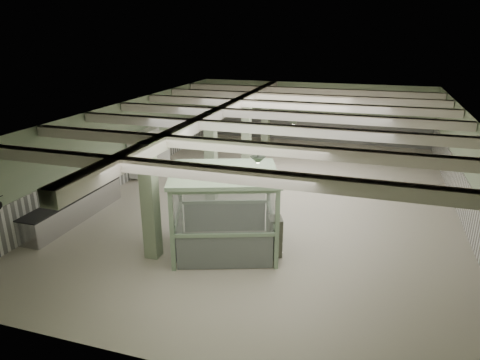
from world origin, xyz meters
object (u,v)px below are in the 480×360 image
(walkin_cooler, at_px, (145,155))
(guard_booth, at_px, (224,198))
(filing_cabinet, at_px, (275,236))
(prep_counter, at_px, (75,207))

(walkin_cooler, height_order, guard_booth, guard_booth)
(guard_booth, height_order, filing_cabinet, guard_booth)
(walkin_cooler, distance_m, filing_cabinet, 9.59)
(walkin_cooler, bearing_deg, guard_booth, -44.33)
(prep_counter, distance_m, walkin_cooler, 5.44)
(prep_counter, distance_m, guard_booth, 6.14)
(prep_counter, xyz_separation_m, guard_booth, (5.98, -0.51, 1.29))
(prep_counter, relative_size, guard_booth, 1.21)
(guard_booth, distance_m, filing_cabinet, 1.95)
(prep_counter, bearing_deg, guard_booth, -4.88)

